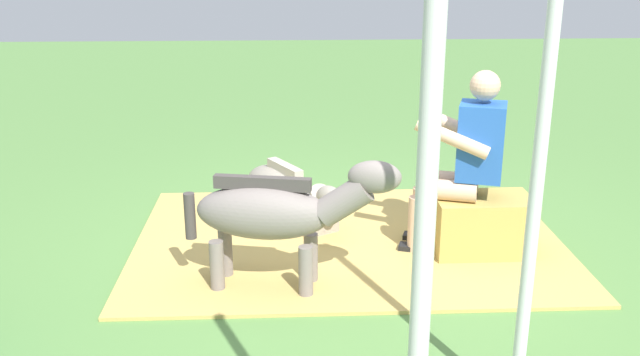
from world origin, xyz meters
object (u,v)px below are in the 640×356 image
(hay_bale, at_px, (482,226))
(tent_pole_mid, at_px, (422,287))
(pony_standing, at_px, (277,213))
(pony_lying, at_px, (286,192))
(person_seated, at_px, (463,157))
(tent_pole_left, at_px, (538,175))

(hay_bale, distance_m, tent_pole_mid, 3.05)
(tent_pole_mid, bearing_deg, pony_standing, -78.98)
(pony_lying, relative_size, tent_pole_mid, 0.56)
(person_seated, relative_size, pony_lying, 1.01)
(person_seated, relative_size, pony_standing, 0.97)
(tent_pole_left, relative_size, tent_pole_mid, 1.00)
(person_seated, height_order, pony_lying, person_seated)
(pony_standing, bearing_deg, hay_bale, -161.90)
(pony_lying, distance_m, tent_pole_mid, 3.71)
(person_seated, distance_m, pony_lying, 1.54)
(hay_bale, relative_size, tent_pole_mid, 0.29)
(pony_lying, bearing_deg, person_seated, 146.42)
(pony_standing, xyz_separation_m, pony_lying, (-0.05, -1.30, -0.33))
(hay_bale, height_order, tent_pole_left, tent_pole_left)
(person_seated, distance_m, tent_pole_mid, 2.91)
(pony_lying, height_order, tent_pole_left, tent_pole_left)
(pony_lying, bearing_deg, tent_pole_mid, 96.21)
(hay_bale, height_order, tent_pole_mid, tent_pole_mid)
(hay_bale, bearing_deg, pony_lying, -31.53)
(hay_bale, distance_m, pony_standing, 1.52)
(tent_pole_left, bearing_deg, pony_standing, -48.88)
(pony_standing, height_order, tent_pole_mid, tent_pole_mid)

